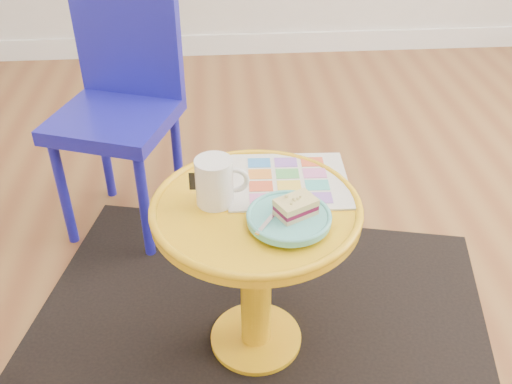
{
  "coord_description": "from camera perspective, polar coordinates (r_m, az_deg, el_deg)",
  "views": [
    {
      "loc": [
        -0.48,
        -1.26,
        1.26
      ],
      "look_at": [
        -0.39,
        -0.18,
        0.51
      ],
      "focal_mm": 40.0,
      "sensor_mm": 36.0,
      "label": 1
    }
  ],
  "objects": [
    {
      "name": "cake_slice",
      "position": [
        1.26,
        4.0,
        -1.48
      ],
      "size": [
        0.1,
        0.09,
        0.04
      ],
      "rotation": [
        0.0,
        0.0,
        0.48
      ],
      "color": "#D3BC8C",
      "rests_on": "plate"
    },
    {
      "name": "rug",
      "position": [
        1.66,
        -0.0,
        -14.56
      ],
      "size": [
        1.51,
        1.36,
        0.01
      ],
      "primitive_type": "cube",
      "rotation": [
        0.0,
        0.0,
        -0.22
      ],
      "color": "black",
      "rests_on": "ground"
    },
    {
      "name": "fork",
      "position": [
        1.26,
        1.79,
        -2.29
      ],
      "size": [
        0.09,
        0.13,
        0.0
      ],
      "rotation": [
        0.0,
        0.0,
        -0.57
      ],
      "color": "silver",
      "rests_on": "plate"
    },
    {
      "name": "mug",
      "position": [
        1.32,
        -4.08,
        1.17
      ],
      "size": [
        0.13,
        0.09,
        0.12
      ],
      "rotation": [
        0.0,
        0.0,
        -0.1
      ],
      "color": "silver",
      "rests_on": "side_table"
    },
    {
      "name": "side_table",
      "position": [
        1.42,
        -0.0,
        -5.73
      ],
      "size": [
        0.5,
        0.5,
        0.47
      ],
      "color": "#EDAB13",
      "rests_on": "ground"
    },
    {
      "name": "newspaper",
      "position": [
        1.42,
        3.24,
        1.15
      ],
      "size": [
        0.31,
        0.26,
        0.01
      ],
      "primitive_type": "cube",
      "rotation": [
        0.0,
        0.0,
        -0.04
      ],
      "color": "silver",
      "rests_on": "side_table"
    },
    {
      "name": "floor",
      "position": [
        1.84,
        11.97,
        -9.29
      ],
      "size": [
        4.0,
        4.0,
        0.0
      ],
      "primitive_type": "plane",
      "color": "brown",
      "rests_on": "ground"
    },
    {
      "name": "room_walls",
      "position": [
        2.6,
        -15.5,
        6.05
      ],
      "size": [
        4.0,
        4.0,
        4.0
      ],
      "color": "silver",
      "rests_on": "ground"
    },
    {
      "name": "plate",
      "position": [
        1.27,
        3.31,
        -2.63
      ],
      "size": [
        0.19,
        0.19,
        0.02
      ],
      "color": "#5BC0B8",
      "rests_on": "newspaper"
    },
    {
      "name": "chair",
      "position": [
        1.91,
        -13.38,
        9.28
      ],
      "size": [
        0.46,
        0.46,
        0.81
      ],
      "rotation": [
        0.0,
        0.0,
        -0.34
      ],
      "color": "#1A19A3",
      "rests_on": "ground"
    }
  ]
}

